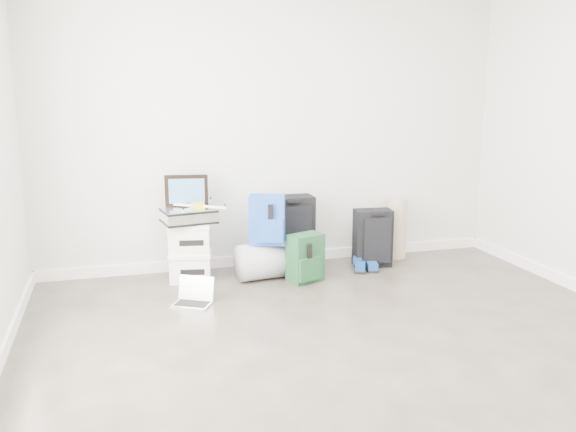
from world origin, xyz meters
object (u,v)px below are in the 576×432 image
object	(u,v)px
duffel_bag	(267,261)
laptop	(194,298)
boxes_stack	(190,251)
large_suitcase	(290,232)
briefcase	(189,216)
carry_on	(373,238)

from	to	relation	value
duffel_bag	laptop	world-z (taller)	duffel_bag
boxes_stack	large_suitcase	xyz separation A→B (m)	(0.97, 0.14, 0.08)
briefcase	duffel_bag	xyz separation A→B (m)	(0.68, -0.13, -0.43)
large_suitcase	briefcase	bearing A→B (deg)	-170.57
briefcase	carry_on	xyz separation A→B (m)	(1.76, -0.04, -0.32)
duffel_bag	carry_on	size ratio (longest dim) A/B	0.96
laptop	boxes_stack	bearing A→B (deg)	114.45
duffel_bag	briefcase	bearing A→B (deg)	161.86
boxes_stack	briefcase	size ratio (longest dim) A/B	1.19
duffel_bag	carry_on	world-z (taller)	carry_on
briefcase	carry_on	size ratio (longest dim) A/B	0.80
duffel_bag	large_suitcase	world-z (taller)	large_suitcase
duffel_bag	carry_on	xyz separation A→B (m)	(1.08, 0.09, 0.11)
briefcase	duffel_bag	world-z (taller)	briefcase
boxes_stack	duffel_bag	world-z (taller)	boxes_stack
boxes_stack	briefcase	world-z (taller)	briefcase
duffel_bag	large_suitcase	bearing A→B (deg)	35.85
briefcase	boxes_stack	bearing A→B (deg)	-98.76
laptop	large_suitcase	bearing A→B (deg)	65.84
large_suitcase	boxes_stack	bearing A→B (deg)	-170.57
boxes_stack	large_suitcase	size ratio (longest dim) A/B	0.77
large_suitcase	duffel_bag	bearing A→B (deg)	-136.02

